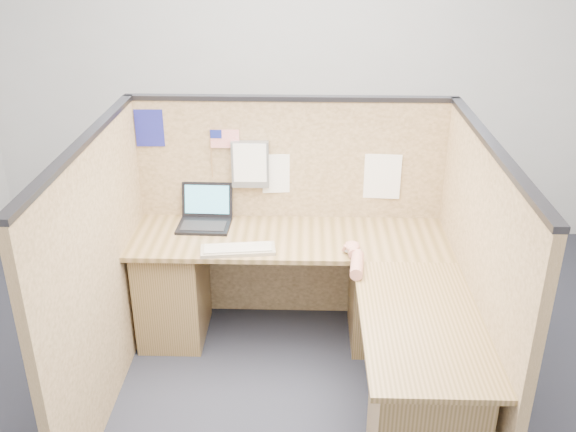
{
  "coord_description": "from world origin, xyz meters",
  "views": [
    {
      "loc": [
        0.1,
        -2.85,
        2.51
      ],
      "look_at": [
        -0.0,
        0.5,
        0.95
      ],
      "focal_mm": 40.0,
      "sensor_mm": 36.0,
      "label": 1
    }
  ],
  "objects_px": {
    "laptop": "(205,215)",
    "keyboard": "(238,249)",
    "l_desk": "(319,319)",
    "mouse": "(352,250)"
  },
  "relations": [
    {
      "from": "l_desk",
      "to": "mouse",
      "type": "distance_m",
      "value": 0.45
    },
    {
      "from": "l_desk",
      "to": "laptop",
      "type": "distance_m",
      "value": 1.01
    },
    {
      "from": "laptop",
      "to": "mouse",
      "type": "height_order",
      "value": "laptop"
    },
    {
      "from": "l_desk",
      "to": "mouse",
      "type": "relative_size",
      "value": 18.5
    },
    {
      "from": "l_desk",
      "to": "laptop",
      "type": "xyz_separation_m",
      "value": [
        -0.73,
        0.57,
        0.4
      ]
    },
    {
      "from": "laptop",
      "to": "keyboard",
      "type": "distance_m",
      "value": 0.46
    },
    {
      "from": "mouse",
      "to": "keyboard",
      "type": "bearing_deg",
      "value": 180.0
    },
    {
      "from": "laptop",
      "to": "l_desk",
      "type": "bearing_deg",
      "value": -36.72
    },
    {
      "from": "mouse",
      "to": "laptop",
      "type": "bearing_deg",
      "value": 157.3
    },
    {
      "from": "laptop",
      "to": "keyboard",
      "type": "xyz_separation_m",
      "value": [
        0.25,
        -0.38,
        -0.04
      ]
    }
  ]
}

